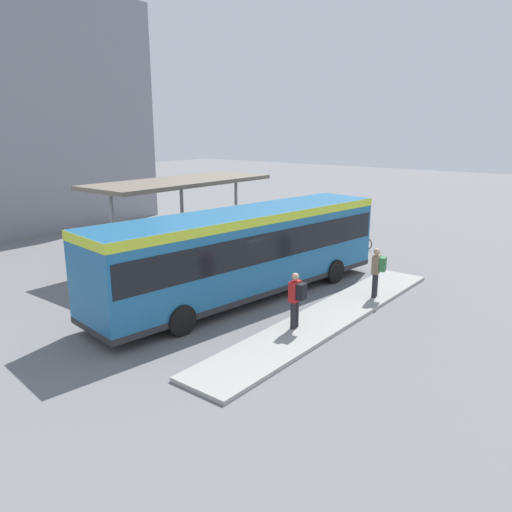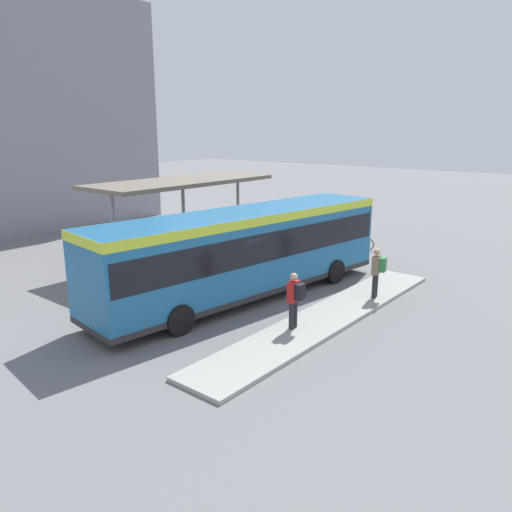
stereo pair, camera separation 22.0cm
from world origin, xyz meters
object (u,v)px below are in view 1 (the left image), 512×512
at_px(pedestrian_companion, 296,297).
at_px(bicycle_green, 327,239).
at_px(potted_planter_near_shelter, 233,247).
at_px(bicycle_red, 343,240).
at_px(bicycle_orange, 357,243).
at_px(city_bus, 246,248).
at_px(pedestrian_waiting, 377,269).
at_px(potted_planter_far_side, 263,243).
at_px(bicycle_yellow, 314,237).

xyz_separation_m(pedestrian_companion, bicycle_green, (10.54, 5.13, -0.74)).
bearing_deg(potted_planter_near_shelter, bicycle_red, -22.68).
relative_size(bicycle_orange, potted_planter_near_shelter, 1.03).
relative_size(city_bus, potted_planter_near_shelter, 8.48).
bearing_deg(pedestrian_waiting, city_bus, 21.55).
bearing_deg(bicycle_green, pedestrian_waiting, -45.52).
xyz_separation_m(pedestrian_companion, bicycle_red, (10.80, 4.34, -0.76)).
bearing_deg(potted_planter_far_side, pedestrian_companion, -135.82).
bearing_deg(pedestrian_waiting, potted_planter_far_side, -31.11).
bearing_deg(pedestrian_waiting, potted_planter_near_shelter, -18.28).
height_order(bicycle_green, potted_planter_far_side, potted_planter_far_side).
bearing_deg(bicycle_green, city_bus, -76.09).
bearing_deg(bicycle_yellow, potted_planter_near_shelter, -101.15).
height_order(pedestrian_waiting, potted_planter_far_side, pedestrian_waiting).
bearing_deg(pedestrian_companion, bicycle_red, -72.02).
relative_size(bicycle_green, potted_planter_far_side, 1.31).
relative_size(pedestrian_companion, bicycle_red, 1.04).
relative_size(bicycle_yellow, potted_planter_near_shelter, 1.22).
bearing_deg(bicycle_red, bicycle_yellow, 19.09).
xyz_separation_m(city_bus, bicycle_orange, (9.34, 0.30, -1.54)).
xyz_separation_m(pedestrian_waiting, bicycle_green, (6.33, 5.77, -0.77)).
height_order(bicycle_green, bicycle_yellow, same).
height_order(city_bus, potted_planter_far_side, city_bus).
bearing_deg(bicycle_red, city_bus, 102.62).
height_order(pedestrian_companion, bicycle_orange, pedestrian_companion).
relative_size(bicycle_red, potted_planter_near_shelter, 1.14).
relative_size(pedestrian_waiting, bicycle_orange, 1.20).
xyz_separation_m(bicycle_red, potted_planter_far_side, (-4.33, 1.95, 0.34)).
distance_m(bicycle_orange, bicycle_yellow, 2.42).
relative_size(city_bus, potted_planter_far_side, 9.09).
bearing_deg(pedestrian_companion, city_bus, -29.08).
bearing_deg(bicycle_yellow, bicycle_green, 5.95).
height_order(bicycle_yellow, potted_planter_near_shelter, potted_planter_near_shelter).
xyz_separation_m(city_bus, bicycle_yellow, (8.90, 2.68, -1.49)).
distance_m(bicycle_yellow, potted_planter_far_side, 3.99).
bearing_deg(bicycle_green, potted_planter_near_shelter, -104.43).
distance_m(bicycle_orange, bicycle_red, 0.80).
bearing_deg(potted_planter_near_shelter, city_bus, -133.40).
relative_size(bicycle_orange, bicycle_red, 0.90).
xyz_separation_m(pedestrian_companion, potted_planter_near_shelter, (4.89, 6.81, -0.37)).
bearing_deg(pedestrian_companion, bicycle_green, -67.96).
bearing_deg(bicycle_yellow, pedestrian_waiting, -45.51).
bearing_deg(bicycle_yellow, bicycle_red, 11.13).
distance_m(pedestrian_companion, bicycle_green, 11.75).
bearing_deg(bicycle_red, bicycle_green, 24.07).
xyz_separation_m(pedestrian_waiting, bicycle_yellow, (6.22, 6.57, -0.77)).
xyz_separation_m(bicycle_red, bicycle_green, (-0.26, 0.79, 0.02)).
distance_m(pedestrian_waiting, bicycle_orange, 7.91).
bearing_deg(potted_planter_near_shelter, potted_planter_far_side, -18.37).
xyz_separation_m(city_bus, pedestrian_companion, (-1.53, -3.25, -0.75)).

